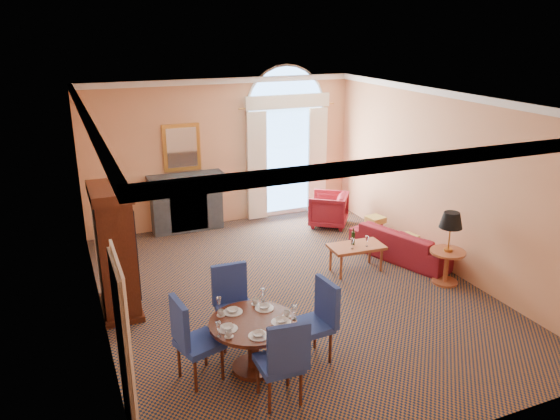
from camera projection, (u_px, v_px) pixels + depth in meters
name	position (u px, v px, depth m)	size (l,w,h in m)	color
ground	(291.00, 292.00, 9.17)	(7.50, 7.50, 0.00)	#101C32
room_envelope	(275.00, 137.00, 8.93)	(6.04, 7.52, 3.45)	tan
armoire	(116.00, 253.00, 8.27)	(0.58, 1.03, 2.02)	#3B180D
dining_table	(253.00, 333.00, 6.95)	(1.12, 1.13, 0.91)	#3B180D
dining_chair_north	(232.00, 299.00, 7.59)	(0.55, 0.55, 1.13)	navy
dining_chair_south	(284.00, 358.00, 6.26)	(0.53, 0.55, 1.13)	navy
dining_chair_east	(318.00, 315.00, 7.16)	(0.56, 0.54, 1.13)	navy
dining_chair_west	(190.00, 335.00, 6.71)	(0.62, 0.62, 1.13)	navy
sofa	(403.00, 243.00, 10.42)	(2.05, 0.80, 0.60)	maroon
armchair	(328.00, 210.00, 12.08)	(0.79, 0.82, 0.74)	maroon
coffee_table	(356.00, 248.00, 9.82)	(1.01, 0.60, 0.81)	#A15130
side_table	(449.00, 239.00, 9.23)	(0.60, 0.60, 1.27)	#A15130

